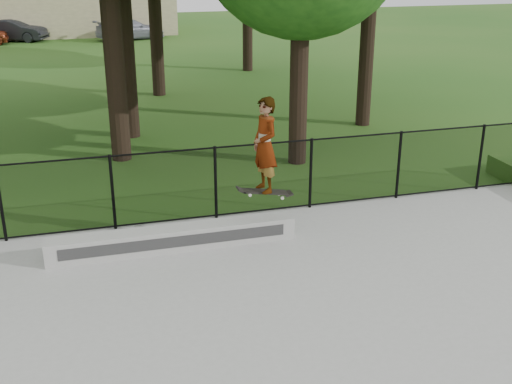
# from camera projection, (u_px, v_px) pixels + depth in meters

# --- Properties ---
(grind_ledge) EXTENTS (4.46, 0.40, 0.42)m
(grind_ledge) POSITION_uv_depth(u_px,v_px,m) (174.00, 238.00, 11.51)
(grind_ledge) COLOR #9E9E99
(grind_ledge) RESTS_ON concrete_slab
(car_b) EXTENTS (3.67, 2.51, 1.25)m
(car_b) POSITION_uv_depth(u_px,v_px,m) (14.00, 30.00, 37.32)
(car_b) COLOR black
(car_b) RESTS_ON ground
(car_c) EXTENTS (4.11, 2.78, 1.19)m
(car_c) POSITION_uv_depth(u_px,v_px,m) (130.00, 29.00, 38.09)
(car_c) COLOR gray
(car_c) RESTS_ON ground
(skater_airborne) EXTENTS (0.84, 0.68, 1.84)m
(skater_airborne) POSITION_uv_depth(u_px,v_px,m) (265.00, 147.00, 11.12)
(skater_airborne) COLOR black
(skater_airborne) RESTS_ON ground
(chainlink_fence) EXTENTS (16.06, 0.06, 1.50)m
(chainlink_fence) POSITION_uv_depth(u_px,v_px,m) (216.00, 183.00, 12.66)
(chainlink_fence) COLOR black
(chainlink_fence) RESTS_ON concrete_slab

